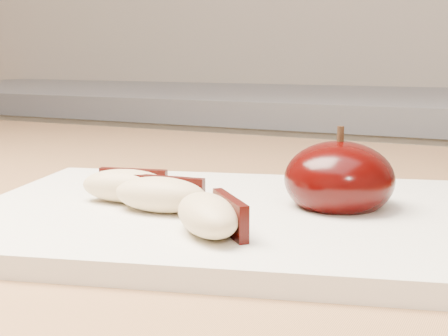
% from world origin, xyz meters
% --- Properties ---
extents(back_cabinet, '(2.40, 0.62, 0.94)m').
position_xyz_m(back_cabinet, '(0.00, 1.20, 0.47)').
color(back_cabinet, silver).
rests_on(back_cabinet, ground).
extents(cutting_board, '(0.37, 0.31, 0.01)m').
position_xyz_m(cutting_board, '(0.06, 0.38, 0.91)').
color(cutting_board, silver).
rests_on(cutting_board, island_counter).
extents(apple_half, '(0.09, 0.09, 0.06)m').
position_xyz_m(apple_half, '(0.12, 0.42, 0.93)').
color(apple_half, black).
rests_on(apple_half, cutting_board).
extents(apple_wedge_a, '(0.06, 0.04, 0.02)m').
position_xyz_m(apple_wedge_a, '(-0.01, 0.37, 0.92)').
color(apple_wedge_a, tan).
rests_on(apple_wedge_a, cutting_board).
extents(apple_wedge_b, '(0.06, 0.04, 0.02)m').
position_xyz_m(apple_wedge_b, '(0.03, 0.35, 0.92)').
color(apple_wedge_b, tan).
rests_on(apple_wedge_b, cutting_board).
extents(apple_wedge_c, '(0.06, 0.06, 0.02)m').
position_xyz_m(apple_wedge_c, '(0.08, 0.32, 0.92)').
color(apple_wedge_c, tan).
rests_on(apple_wedge_c, cutting_board).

